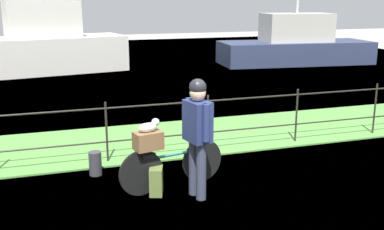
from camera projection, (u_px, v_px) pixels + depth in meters
name	position (u px, v px, depth m)	size (l,w,h in m)	color
ground_plane	(267.00, 206.00, 6.19)	(60.00, 60.00, 0.00)	#9E9993
grass_strip	(191.00, 136.00, 9.24)	(27.00, 2.40, 0.03)	#569342
harbor_water	(128.00, 79.00, 15.78)	(30.00, 30.00, 0.00)	#426684
iron_fence	(208.00, 119.00, 8.21)	(18.04, 0.04, 1.05)	#28231E
bicycle_main	(172.00, 165.00, 6.70)	(1.64, 0.40, 0.66)	black
wooden_crate	(148.00, 141.00, 6.41)	(0.39, 0.25, 0.25)	brown
terrier_dog	(149.00, 126.00, 6.37)	(0.32, 0.20, 0.18)	silver
cyclist_person	(198.00, 128.00, 6.24)	(0.34, 0.53, 1.68)	#383D51
backpack_on_paving	(156.00, 181.00, 6.52)	(0.28, 0.18, 0.40)	olive
mooring_bollard	(95.00, 163.00, 7.24)	(0.20, 0.20, 0.38)	#38383D
moored_boat_near	(44.00, 46.00, 17.03)	(6.11, 3.08, 4.23)	silver
moored_boat_mid	(295.00, 46.00, 19.42)	(6.54, 2.87, 3.69)	#2D3856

